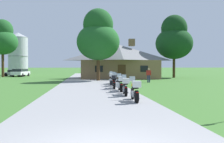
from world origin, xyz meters
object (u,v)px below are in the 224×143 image
bystander_red_shirt_near_lodge (149,75)px  parked_silver_sedan_far_left (15,73)px  motorcycle_yellow_nearest_to_camera (135,91)px  motorcycle_black_fourth_in_row (114,82)px  motorcycle_blue_third_in_row (121,84)px  motorcycle_silver_farthest_in_row (111,79)px  motorcycle_silver_second_in_row (125,87)px  tree_left_far (3,39)px  motorcycle_black_fifth_in_row (114,80)px  metal_silo_distant (18,54)px  parked_white_suv_far_left (21,72)px  tree_right_of_lodge (174,39)px  tree_by_lodge_front (98,37)px

bystander_red_shirt_near_lodge → parked_silver_sedan_far_left: 28.60m
motorcycle_yellow_nearest_to_camera → motorcycle_black_fourth_in_row: bearing=93.9°
parked_silver_sedan_far_left → motorcycle_yellow_nearest_to_camera: bearing=-140.7°
motorcycle_blue_third_in_row → motorcycle_silver_farthest_in_row: same height
motorcycle_silver_second_in_row → tree_left_far: tree_left_far is taller
motorcycle_blue_third_in_row → motorcycle_black_fourth_in_row: size_ratio=1.00×
motorcycle_silver_second_in_row → motorcycle_black_fifth_in_row: (0.06, 7.56, -0.01)m
metal_silo_distant → motorcycle_black_fifth_in_row: bearing=-61.7°
tree_left_far → parked_white_suv_far_left: tree_left_far is taller
bystander_red_shirt_near_lodge → tree_right_of_lodge: 14.71m
motorcycle_silver_farthest_in_row → tree_left_far: tree_left_far is taller
tree_left_far → parked_silver_sedan_far_left: tree_left_far is taller
motorcycle_black_fifth_in_row → bystander_red_shirt_near_lodge: bystander_red_shirt_near_lodge is taller
motorcycle_silver_second_in_row → motorcycle_silver_farthest_in_row: 10.01m
metal_silo_distant → tree_right_of_lodge: bearing=-27.2°
bystander_red_shirt_near_lodge → tree_by_lodge_front: 8.29m
motorcycle_black_fifth_in_row → tree_right_of_lodge: 21.29m
motorcycle_black_fifth_in_row → motorcycle_silver_farthest_in_row: (0.03, 2.45, 0.01)m
motorcycle_black_fifth_in_row → parked_white_suv_far_left: size_ratio=0.43×
parked_white_suv_far_left → motorcycle_silver_second_in_row: bearing=-57.4°
bystander_red_shirt_near_lodge → parked_white_suv_far_left: bearing=148.5°
motorcycle_blue_third_in_row → tree_left_far: tree_left_far is taller
motorcycle_silver_farthest_in_row → motorcycle_blue_third_in_row: bearing=-86.4°
motorcycle_black_fourth_in_row → tree_by_lodge_front: 12.63m
motorcycle_blue_third_in_row → bystander_red_shirt_near_lodge: bystander_red_shirt_near_lodge is taller
motorcycle_black_fifth_in_row → parked_white_suv_far_left: bearing=128.9°
motorcycle_yellow_nearest_to_camera → motorcycle_black_fifth_in_row: same height
tree_right_of_lodge → bystander_red_shirt_near_lodge: bearing=-121.7°
metal_silo_distant → parked_white_suv_far_left: 9.11m
motorcycle_silver_farthest_in_row → parked_white_suv_far_left: size_ratio=0.43×
tree_right_of_lodge → tree_by_lodge_front: bearing=-148.4°
motorcycle_black_fifth_in_row → tree_by_lodge_front: size_ratio=0.22×
motorcycle_silver_farthest_in_row → motorcycle_yellow_nearest_to_camera: bearing=-86.0°
motorcycle_blue_third_in_row → tree_by_lodge_front: (-1.02, 13.85, 5.06)m
tree_right_of_lodge → metal_silo_distant: (-28.87, 14.84, -1.85)m
tree_right_of_lodge → metal_silo_distant: 32.51m
motorcycle_black_fourth_in_row → motorcycle_silver_farthest_in_row: same height
motorcycle_black_fifth_in_row → tree_left_far: bearing=135.3°
motorcycle_black_fourth_in_row → tree_right_of_lodge: (12.07, 19.47, 5.75)m
bystander_red_shirt_near_lodge → tree_right_of_lodge: size_ratio=0.16×
motorcycle_silver_farthest_in_row → parked_white_suv_far_left: (-14.53, 21.19, 0.16)m
motorcycle_black_fifth_in_row → tree_left_far: size_ratio=0.21×
bystander_red_shirt_near_lodge → parked_silver_sedan_far_left: size_ratio=0.37×
motorcycle_black_fifth_in_row → tree_by_lodge_front: tree_by_lodge_front is taller
motorcycle_blue_third_in_row → tree_left_far: 32.35m
tree_left_far → motorcycle_black_fifth_in_row: bearing=-52.0°
motorcycle_black_fifth_in_row → motorcycle_blue_third_in_row: bearing=-82.8°
metal_silo_distant → parked_white_suv_far_left: (2.51, -7.92, -3.73)m
tree_left_far → tree_by_lodge_front: size_ratio=1.08×
motorcycle_yellow_nearest_to_camera → parked_white_suv_far_left: parked_white_suv_far_left is taller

